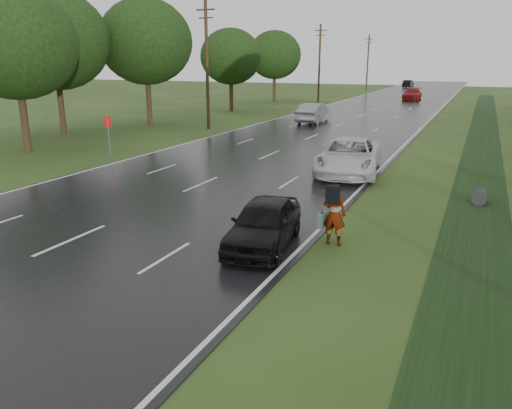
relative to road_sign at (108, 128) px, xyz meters
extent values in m
plane|color=#2E4518|center=(8.50, -12.00, -1.64)|extent=(220.00, 220.00, 0.00)
cube|color=black|center=(8.50, 33.00, -1.62)|extent=(14.00, 180.00, 0.04)
cube|color=silver|center=(15.25, 33.00, -1.60)|extent=(0.12, 180.00, 0.01)
cube|color=silver|center=(1.75, 33.00, -1.60)|extent=(0.12, 180.00, 0.01)
cube|color=silver|center=(8.50, 33.00, -1.60)|extent=(0.12, 180.00, 0.01)
cube|color=black|center=(20.00, 8.00, -1.64)|extent=(2.20, 120.00, 0.01)
cylinder|color=#2D2D2D|center=(20.00, -2.00, -1.39)|extent=(0.56, 1.00, 0.56)
cylinder|color=slate|center=(0.00, 0.00, -0.54)|extent=(0.06, 0.06, 2.20)
cube|color=red|center=(0.00, 0.00, 0.36)|extent=(0.50, 0.04, 0.60)
cylinder|color=#331E15|center=(-0.70, 13.00, 3.36)|extent=(0.26, 0.26, 10.00)
cube|color=#331E15|center=(-0.70, 13.00, 7.56)|extent=(1.60, 0.12, 0.12)
cube|color=#331E15|center=(-0.70, 13.00, 6.96)|extent=(1.20, 0.10, 0.10)
cylinder|color=#331E15|center=(-0.70, 43.00, 3.36)|extent=(0.26, 0.26, 10.00)
cube|color=#331E15|center=(-0.70, 43.00, 7.56)|extent=(1.60, 0.12, 0.12)
cube|color=#331E15|center=(-0.70, 43.00, 6.96)|extent=(1.20, 0.10, 0.10)
cylinder|color=#331E15|center=(-0.70, 73.00, 3.36)|extent=(0.26, 0.26, 10.00)
cube|color=#331E15|center=(-0.70, 73.00, 7.56)|extent=(1.60, 0.12, 0.12)
cube|color=#331E15|center=(-0.70, 73.00, 6.96)|extent=(1.20, 0.10, 0.10)
cylinder|color=#331E15|center=(-5.50, -1.00, 0.20)|extent=(0.44, 0.44, 3.68)
ellipsoid|color=black|center=(-5.50, -1.00, 4.74)|extent=(7.20, 7.20, 6.48)
cylinder|color=#331E15|center=(-6.50, 13.00, 0.36)|extent=(0.44, 0.44, 4.00)
ellipsoid|color=black|center=(-6.50, 13.00, 5.28)|extent=(7.80, 7.80, 7.02)
cylinder|color=#331E15|center=(-5.70, 27.00, 0.04)|extent=(0.44, 0.44, 3.36)
ellipsoid|color=black|center=(-5.70, 27.00, 4.19)|extent=(6.60, 6.60, 5.94)
cylinder|color=#331E15|center=(-9.50, 6.00, 0.28)|extent=(0.44, 0.44, 3.84)
ellipsoid|color=black|center=(-9.50, 6.00, 5.20)|extent=(8.00, 8.00, 7.20)
cylinder|color=#331E15|center=(-6.30, 41.00, 0.12)|extent=(0.44, 0.44, 3.52)
ellipsoid|color=black|center=(-6.30, 41.00, 4.50)|extent=(7.00, 7.00, 6.30)
imported|color=#A5998C|center=(16.03, -8.93, -0.68)|extent=(0.70, 0.46, 1.92)
cube|color=black|center=(16.02, -9.21, 0.00)|extent=(0.39, 0.23, 0.54)
cube|color=#405D51|center=(15.62, -8.82, -0.94)|extent=(0.18, 0.54, 0.44)
cube|color=black|center=(15.62, -8.82, -0.68)|extent=(0.05, 0.18, 0.04)
imported|color=silver|center=(14.00, 0.95, -0.74)|extent=(3.65, 6.51, 1.72)
imported|color=black|center=(14.17, -10.00, -0.88)|extent=(2.30, 4.43, 1.44)
imported|color=#9B9EA4|center=(6.00, 20.22, -0.74)|extent=(1.84, 5.25, 1.73)
imported|color=maroon|center=(10.38, 51.76, -0.77)|extent=(2.54, 5.80, 1.66)
imported|color=black|center=(5.08, 86.39, -0.84)|extent=(1.81, 4.72, 1.53)
camera|label=1|loc=(19.74, -22.96, 3.77)|focal=35.00mm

